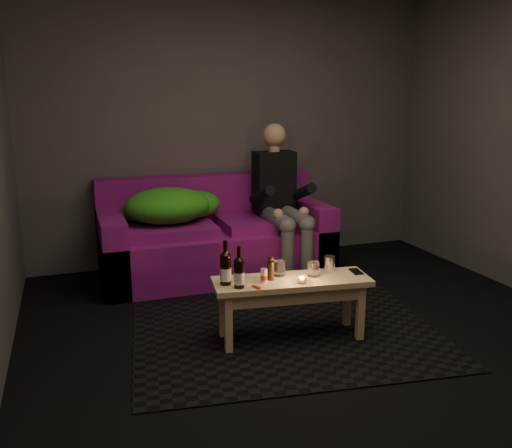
# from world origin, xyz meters

# --- Properties ---
(floor) EXTENTS (4.50, 4.50, 0.00)m
(floor) POSITION_xyz_m (0.00, 0.00, 0.00)
(floor) COLOR black
(floor) RESTS_ON ground
(room) EXTENTS (4.50, 4.50, 4.50)m
(room) POSITION_xyz_m (0.00, 0.47, 1.64)
(room) COLOR silver
(room) RESTS_ON ground
(rug) EXTENTS (2.28, 1.79, 0.01)m
(rug) POSITION_xyz_m (-0.20, 0.32, 0.00)
(rug) COLOR black
(rug) RESTS_ON floor
(sofa) EXTENTS (2.06, 0.93, 0.88)m
(sofa) POSITION_xyz_m (-0.33, 1.82, 0.32)
(sofa) COLOR #7F116F
(sofa) RESTS_ON floor
(green_blanket) EXTENTS (0.91, 0.62, 0.31)m
(green_blanket) POSITION_xyz_m (-0.71, 1.81, 0.67)
(green_blanket) COLOR #29941A
(green_blanket) RESTS_ON sofa
(person) EXTENTS (0.37, 0.85, 1.37)m
(person) POSITION_xyz_m (0.26, 1.65, 0.71)
(person) COLOR black
(person) RESTS_ON sofa
(coffee_table) EXTENTS (1.09, 0.47, 0.43)m
(coffee_table) POSITION_xyz_m (-0.20, 0.27, 0.35)
(coffee_table) COLOR #E7BA87
(coffee_table) RESTS_ON rug
(beer_bottle_a) EXTENTS (0.07, 0.07, 0.29)m
(beer_bottle_a) POSITION_xyz_m (-0.65, 0.32, 0.54)
(beer_bottle_a) COLOR black
(beer_bottle_a) RESTS_ON coffee_table
(beer_bottle_b) EXTENTS (0.07, 0.07, 0.27)m
(beer_bottle_b) POSITION_xyz_m (-0.59, 0.23, 0.53)
(beer_bottle_b) COLOR black
(beer_bottle_b) RESTS_ON coffee_table
(salt_shaker) EXTENTS (0.05, 0.05, 0.09)m
(salt_shaker) POSITION_xyz_m (-0.40, 0.27, 0.48)
(salt_shaker) COLOR silver
(salt_shaker) RESTS_ON coffee_table
(pepper_mill) EXTENTS (0.05, 0.05, 0.13)m
(pepper_mill) POSITION_xyz_m (-0.34, 0.30, 0.49)
(pepper_mill) COLOR black
(pepper_mill) RESTS_ON coffee_table
(tumbler_back) EXTENTS (0.11, 0.11, 0.10)m
(tumbler_back) POSITION_xyz_m (-0.26, 0.37, 0.48)
(tumbler_back) COLOR white
(tumbler_back) RESTS_ON coffee_table
(tealight) EXTENTS (0.06, 0.06, 0.05)m
(tealight) POSITION_xyz_m (-0.17, 0.17, 0.45)
(tealight) COLOR white
(tealight) RESTS_ON coffee_table
(tumbler_front) EXTENTS (0.10, 0.10, 0.10)m
(tumbler_front) POSITION_xyz_m (-0.04, 0.28, 0.48)
(tumbler_front) COLOR white
(tumbler_front) RESTS_ON coffee_table
(steel_cup) EXTENTS (0.10, 0.10, 0.11)m
(steel_cup) POSITION_xyz_m (0.11, 0.35, 0.48)
(steel_cup) COLOR silver
(steel_cup) RESTS_ON coffee_table
(smartphone) EXTENTS (0.08, 0.14, 0.01)m
(smartphone) POSITION_xyz_m (0.27, 0.26, 0.43)
(smartphone) COLOR black
(smartphone) RESTS_ON coffee_table
(red_lighter) EXTENTS (0.05, 0.07, 0.01)m
(red_lighter) POSITION_xyz_m (-0.49, 0.18, 0.44)
(red_lighter) COLOR red
(red_lighter) RESTS_ON coffee_table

